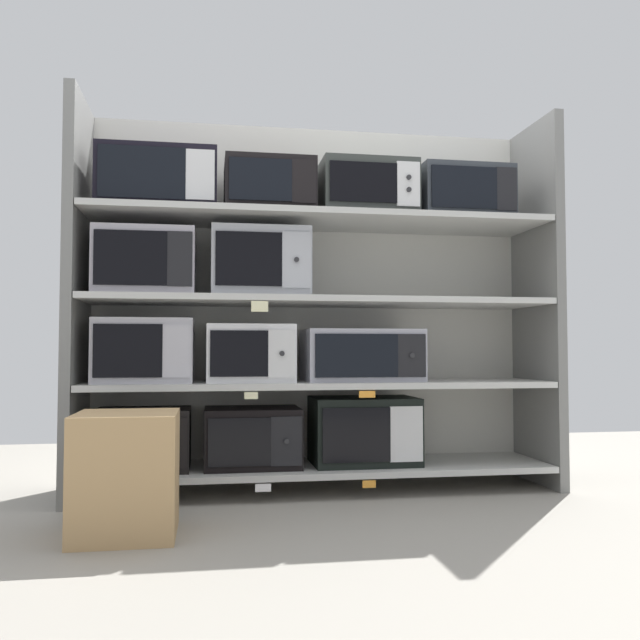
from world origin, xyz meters
TOP-DOWN VIEW (x-y plane):
  - ground at (0.00, -1.00)m, footprint 6.30×6.00m
  - back_panel at (0.00, 0.28)m, footprint 2.50×0.04m
  - upright_left at (-1.18, 0.00)m, footprint 0.05×0.51m
  - upright_right at (1.18, 0.00)m, footprint 0.05×0.51m
  - shelf_0 at (0.00, 0.00)m, footprint 2.30×0.51m
  - microwave_0 at (-0.86, -0.00)m, footprint 0.45×0.36m
  - microwave_1 at (-0.34, -0.00)m, footprint 0.47×0.36m
  - microwave_2 at (0.22, -0.00)m, footprint 0.53×0.36m
  - price_tag_0 at (-0.83, -0.26)m, footprint 0.06×0.00m
  - price_tag_1 at (-0.30, -0.26)m, footprint 0.07×0.00m
  - price_tag_2 at (0.19, -0.26)m, footprint 0.06×0.00m
  - shelf_1 at (0.00, 0.00)m, footprint 2.30×0.51m
  - microwave_3 at (-0.86, -0.00)m, footprint 0.46×0.38m
  - microwave_4 at (-0.35, -0.00)m, footprint 0.42×0.41m
  - microwave_5 at (0.21, -0.00)m, footprint 0.58×0.41m
  - price_tag_3 at (-0.36, -0.26)m, footprint 0.06×0.00m
  - price_tag_4 at (0.18, -0.26)m, footprint 0.08×0.00m
  - shelf_2 at (0.00, 0.00)m, footprint 2.30×0.51m
  - microwave_6 at (-0.86, -0.00)m, footprint 0.47×0.43m
  - microwave_7 at (-0.31, -0.00)m, footprint 0.48×0.39m
  - price_tag_5 at (-0.32, -0.26)m, footprint 0.08×0.00m
  - shelf_3 at (0.00, 0.00)m, footprint 2.30×0.51m
  - microwave_8 at (-0.80, -0.00)m, footprint 0.57×0.33m
  - microwave_9 at (-0.26, -0.00)m, footprint 0.44×0.39m
  - microwave_10 at (0.24, -0.00)m, footprint 0.48×0.40m
  - microwave_11 at (0.75, -0.00)m, footprint 0.48×0.36m
  - shipping_carton at (-0.86, -0.69)m, footprint 0.38×0.38m

SIDE VIEW (x-z plane):
  - ground at x=0.00m, z-range -0.02..0.00m
  - price_tag_1 at x=-0.30m, z-range 0.06..0.09m
  - price_tag_2 at x=0.19m, z-range 0.06..0.09m
  - price_tag_0 at x=-0.83m, z-range 0.06..0.09m
  - shelf_0 at x=0.00m, z-range 0.10..0.13m
  - shipping_carton at x=-0.86m, z-range 0.00..0.46m
  - microwave_1 at x=-0.34m, z-range 0.13..0.42m
  - microwave_0 at x=-0.86m, z-range 0.13..0.42m
  - microwave_2 at x=0.22m, z-range 0.13..0.46m
  - price_tag_3 at x=-0.36m, z-range 0.48..0.51m
  - price_tag_4 at x=0.18m, z-range 0.48..0.51m
  - shelf_1 at x=0.00m, z-range 0.52..0.55m
  - microwave_5 at x=0.21m, z-range 0.55..0.81m
  - microwave_4 at x=-0.35m, z-range 0.55..0.83m
  - microwave_3 at x=-0.86m, z-range 0.55..0.85m
  - price_tag_5 at x=-0.32m, z-range 0.88..0.93m
  - shelf_2 at x=0.00m, z-range 0.93..0.96m
  - back_panel at x=0.00m, z-range 0.00..1.92m
  - upright_left at x=-1.18m, z-range 0.00..1.92m
  - upright_right at x=1.18m, z-range 0.00..1.92m
  - microwave_6 at x=-0.86m, z-range 0.96..1.28m
  - microwave_7 at x=-0.31m, z-range 0.96..1.30m
  - shelf_3 at x=0.00m, z-range 1.35..1.38m
  - microwave_9 at x=-0.26m, z-range 1.38..1.64m
  - microwave_11 at x=0.75m, z-range 1.38..1.65m
  - microwave_10 at x=0.24m, z-range 1.38..1.66m
  - microwave_8 at x=-0.80m, z-range 1.38..1.68m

